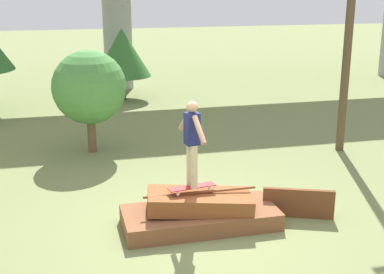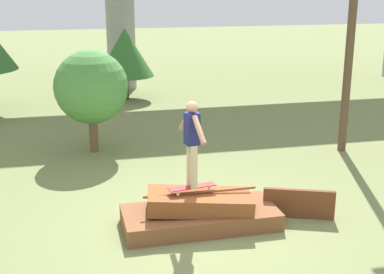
# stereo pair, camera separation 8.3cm
# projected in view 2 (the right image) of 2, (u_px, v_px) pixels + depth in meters

# --- Properties ---
(ground_plane) EXTENTS (80.00, 80.00, 0.00)m
(ground_plane) POSITION_uv_depth(u_px,v_px,m) (200.00, 226.00, 9.29)
(ground_plane) COLOR olive
(scrap_pile) EXTENTS (2.67, 1.17, 0.65)m
(scrap_pile) POSITION_uv_depth(u_px,v_px,m) (200.00, 213.00, 9.21)
(scrap_pile) COLOR brown
(scrap_pile) RESTS_ON ground_plane
(scrap_plank_loose) EXTENTS (1.20, 0.54, 0.54)m
(scrap_plank_loose) POSITION_uv_depth(u_px,v_px,m) (299.00, 204.00, 9.52)
(scrap_plank_loose) COLOR brown
(scrap_plank_loose) RESTS_ON ground_plane
(skateboard) EXTENTS (0.85, 0.33, 0.09)m
(skateboard) POSITION_uv_depth(u_px,v_px,m) (192.00, 187.00, 9.07)
(skateboard) COLOR maroon
(skateboard) RESTS_ON scrap_pile
(skater) EXTENTS (0.26, 1.05, 1.48)m
(skater) POSITION_uv_depth(u_px,v_px,m) (192.00, 139.00, 8.83)
(skater) COLOR #C6B78E
(skater) RESTS_ON skateboard
(tree_behind_right) EXTENTS (2.00, 2.00, 2.52)m
(tree_behind_right) POSITION_uv_depth(u_px,v_px,m) (125.00, 52.00, 18.68)
(tree_behind_right) COLOR #4C3823
(tree_behind_right) RESTS_ON ground_plane
(tree_mid_back) EXTENTS (1.79, 1.79, 2.52)m
(tree_mid_back) POSITION_uv_depth(u_px,v_px,m) (91.00, 87.00, 12.88)
(tree_mid_back) COLOR brown
(tree_mid_back) RESTS_ON ground_plane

